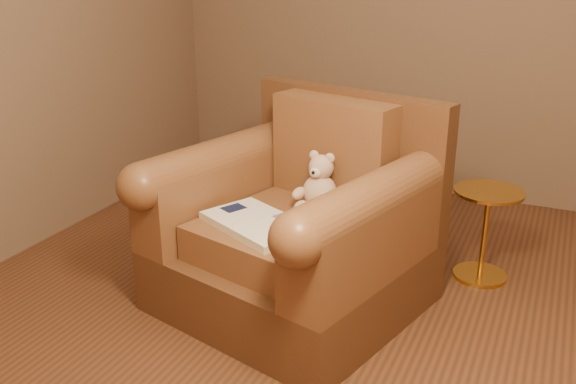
% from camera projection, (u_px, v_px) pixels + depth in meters
% --- Properties ---
extents(floor, '(4.00, 4.00, 0.00)m').
position_uv_depth(floor, '(343.00, 326.00, 3.03)').
color(floor, brown).
rests_on(floor, ground).
extents(armchair, '(1.36, 1.32, 1.01)m').
position_uv_depth(armchair, '(299.00, 229.00, 3.13)').
color(armchair, '#54321C').
rests_on(armchair, floor).
extents(teddy_bear, '(0.21, 0.24, 0.29)m').
position_uv_depth(teddy_bear, '(318.00, 187.00, 3.10)').
color(teddy_bear, '#D4AC95').
rests_on(teddy_bear, armchair).
extents(guidebook, '(0.58, 0.49, 0.04)m').
position_uv_depth(guidebook, '(257.00, 223.00, 2.91)').
color(guidebook, beige).
rests_on(guidebook, armchair).
extents(side_table, '(0.36, 0.36, 0.50)m').
position_uv_depth(side_table, '(485.00, 231.00, 3.39)').
color(side_table, gold).
rests_on(side_table, floor).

